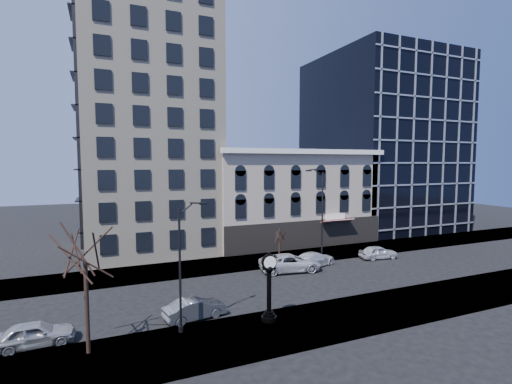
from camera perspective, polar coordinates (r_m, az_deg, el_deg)
name	(u,v)px	position (r m, az deg, el deg)	size (l,w,h in m)	color
ground	(253,289)	(32.93, -0.51, -14.65)	(160.00, 160.00, 0.00)	black
sidewalk_far	(224,265)	(40.09, -4.96, -11.05)	(160.00, 6.00, 0.12)	gray
sidewalk_near	(299,325)	(26.22, 6.60, -19.72)	(160.00, 6.00, 0.12)	gray
cream_tower	(148,93)	(48.73, -16.33, 14.39)	(15.90, 15.40, 42.50)	beige
victorian_row	(289,198)	(50.86, 5.16, -0.93)	(22.60, 11.19, 12.50)	#A79A89
glass_office	(381,144)	(66.34, 18.63, 7.04)	(20.00, 20.15, 28.00)	black
street_clock	(269,290)	(25.88, 2.02, -14.78)	(1.07, 1.07, 4.73)	black
street_lamp_near	(187,232)	(23.95, -10.50, -6.13)	(2.03, 1.06, 8.34)	black
street_lamp_far	(317,190)	(41.19, 9.38, 0.33)	(2.65, 0.50, 10.24)	black
bare_tree_near	(85,242)	(22.62, -24.88, -6.94)	(4.90, 4.90, 8.41)	#301E18
bare_tree_far	(279,233)	(40.77, 3.63, -6.27)	(2.37, 2.37, 4.07)	#301E18
car_near_a	(34,334)	(26.76, -30.93, -18.24)	(1.76, 4.37, 1.49)	#A5A8AD
car_near_b	(195,309)	(27.23, -9.36, -17.29)	(1.53, 4.38, 1.44)	#595B60
car_far_a	(290,263)	(37.76, 5.29, -10.78)	(2.86, 6.19, 1.72)	silver
car_far_b	(314,259)	(39.89, 8.96, -10.15)	(2.08, 5.13, 1.49)	silver
car_far_c	(378,252)	(44.54, 18.27, -8.78)	(1.74, 4.33, 1.48)	silver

